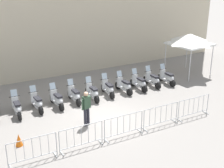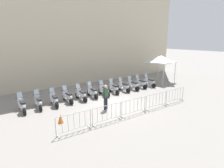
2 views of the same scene
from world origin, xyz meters
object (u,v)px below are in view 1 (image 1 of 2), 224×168
at_px(motorcycle_2, 17,108).
at_px(motorcycle_7, 108,89).
at_px(motorcycle_8, 124,86).
at_px(motorcycle_3, 37,103).
at_px(officer_near_row_end, 86,106).
at_px(barrier_segment_0, 33,150).
at_px(traffic_cone, 19,140).
at_px(motorcycle_6, 93,92).
at_px(motorcycle_11, 167,78).
at_px(barrier_segment_1, 81,137).
at_px(barrier_segment_3, 161,116).
at_px(motorcycle_10, 153,80).
at_px(canopy_tent, 190,39).
at_px(barrier_segment_4, 193,107).
at_px(barrier_segment_2, 124,126).
at_px(motorcycle_5, 75,95).
at_px(motorcycle_9, 139,83).
at_px(motorcycle_4, 57,100).

distance_m(motorcycle_2, motorcycle_7, 5.33).
bearing_deg(motorcycle_8, motorcycle_3, 171.96).
distance_m(motorcycle_3, officer_near_row_end, 3.24).
distance_m(barrier_segment_0, traffic_cone, 1.50).
height_order(motorcycle_6, motorcycle_11, same).
distance_m(barrier_segment_1, barrier_segment_3, 4.11).
height_order(motorcycle_10, canopy_tent, canopy_tent).
relative_size(motorcycle_6, barrier_segment_4, 0.88).
distance_m(barrier_segment_2, officer_near_row_end, 2.10).
distance_m(barrier_segment_2, barrier_segment_4, 4.11).
bearing_deg(barrier_segment_2, officer_near_row_end, 112.47).
height_order(motorcycle_7, barrier_segment_0, motorcycle_7).
bearing_deg(motorcycle_5, barrier_segment_3, -67.56).
bearing_deg(barrier_segment_2, motorcycle_6, 75.76).
bearing_deg(barrier_segment_2, canopy_tent, 25.05).
relative_size(motorcycle_2, motorcycle_10, 1.00).
height_order(motorcycle_10, barrier_segment_0, motorcycle_10).
xyz_separation_m(motorcycle_2, motorcycle_9, (7.42, -0.92, 0.00)).
xyz_separation_m(motorcycle_2, barrier_segment_0, (-0.93, -4.31, 0.07)).
height_order(motorcycle_10, barrier_segment_4, motorcycle_10).
bearing_deg(motorcycle_5, barrier_segment_0, -135.67).
relative_size(motorcycle_5, barrier_segment_1, 0.88).
distance_m(motorcycle_5, traffic_cone, 4.88).
distance_m(motorcycle_4, motorcycle_8, 4.27).
bearing_deg(officer_near_row_end, barrier_segment_4, -26.47).
height_order(motorcycle_4, barrier_segment_1, motorcycle_4).
bearing_deg(motorcycle_7, motorcycle_4, 174.63).
height_order(motorcycle_2, motorcycle_3, same).
distance_m(barrier_segment_1, traffic_cone, 2.72).
xyz_separation_m(motorcycle_9, officer_near_row_end, (-5.06, -2.02, 0.53)).
bearing_deg(canopy_tent, motorcycle_8, -178.58).
bearing_deg(motorcycle_2, motorcycle_6, -7.11).
xyz_separation_m(motorcycle_10, barrier_segment_3, (-3.30, -4.11, 0.07)).
xyz_separation_m(motorcycle_4, barrier_segment_4, (5.09, -5.09, 0.07)).
bearing_deg(canopy_tent, motorcycle_9, -176.33).
bearing_deg(barrier_segment_2, motorcycle_5, 89.39).
distance_m(motorcycle_3, motorcycle_7, 4.26).
xyz_separation_m(motorcycle_3, barrier_segment_2, (2.06, -4.82, 0.07)).
bearing_deg(motorcycle_9, motorcycle_4, 172.98).
distance_m(motorcycle_6, traffic_cone, 5.69).
relative_size(motorcycle_5, motorcycle_8, 1.00).
relative_size(motorcycle_5, officer_near_row_end, 1.00).
distance_m(motorcycle_8, traffic_cone, 7.62).
bearing_deg(officer_near_row_end, motorcycle_5, 72.64).
xyz_separation_m(barrier_segment_0, barrier_segment_3, (6.11, -0.79, 0.00)).
xyz_separation_m(motorcycle_8, barrier_segment_1, (-5.26, -3.81, 0.07)).
bearing_deg(officer_near_row_end, motorcycle_9, 21.77).
relative_size(motorcycle_6, officer_near_row_end, 1.00).
relative_size(motorcycle_6, motorcycle_10, 1.00).
distance_m(motorcycle_4, barrier_segment_4, 7.20).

